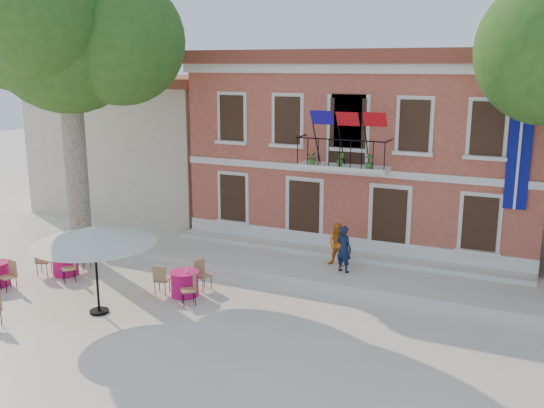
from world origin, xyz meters
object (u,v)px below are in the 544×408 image
(patio_umbrella, at_px, (94,235))
(cafe_table_4, at_px, (185,282))
(plane_tree_west, at_px, (66,35))
(pedestrian_orange, at_px, (338,245))
(cafe_table_3, at_px, (65,263))
(pedestrian_navy, at_px, (344,249))

(patio_umbrella, height_order, cafe_table_4, patio_umbrella)
(plane_tree_west, distance_m, patio_umbrella, 7.73)
(pedestrian_orange, distance_m, cafe_table_3, 9.26)
(pedestrian_navy, bearing_deg, cafe_table_3, 40.67)
(patio_umbrella, xyz_separation_m, pedestrian_orange, (5.14, 6.04, -1.28))
(cafe_table_3, relative_size, cafe_table_4, 1.01)
(plane_tree_west, xyz_separation_m, pedestrian_navy, (9.40, 1.91, -6.85))
(plane_tree_west, xyz_separation_m, pedestrian_orange, (9.03, 2.41, -6.89))
(cafe_table_4, bearing_deg, cafe_table_3, -178.70)
(pedestrian_navy, height_order, cafe_table_3, pedestrian_navy)
(patio_umbrella, distance_m, pedestrian_orange, 8.03)
(pedestrian_navy, bearing_deg, cafe_table_4, 59.07)
(plane_tree_west, relative_size, pedestrian_navy, 6.90)
(pedestrian_navy, relative_size, cafe_table_3, 0.84)
(plane_tree_west, height_order, cafe_table_4, plane_tree_west)
(patio_umbrella, relative_size, pedestrian_orange, 2.33)
(pedestrian_orange, bearing_deg, plane_tree_west, -162.81)
(patio_umbrella, distance_m, cafe_table_4, 3.25)
(pedestrian_navy, xyz_separation_m, pedestrian_orange, (-0.37, 0.49, -0.04))
(patio_umbrella, xyz_separation_m, pedestrian_navy, (5.51, 5.54, -1.24))
(pedestrian_navy, distance_m, pedestrian_orange, 0.62)
(cafe_table_3, bearing_deg, cafe_table_4, 1.30)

